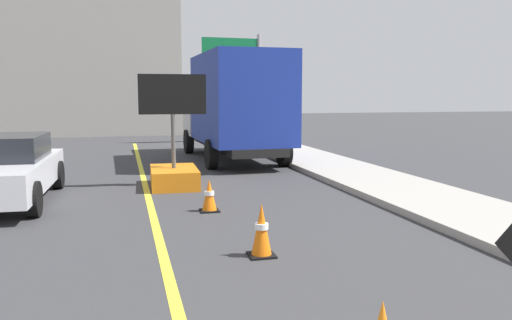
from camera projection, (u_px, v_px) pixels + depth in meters
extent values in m
cube|color=yellow|center=(169.00, 278.00, 6.18)|extent=(0.14, 36.00, 0.01)
cube|color=orange|center=(174.00, 177.00, 12.44)|extent=(1.16, 1.84, 0.45)
cylinder|color=#4C4C4C|center=(173.00, 141.00, 12.33)|extent=(0.10, 0.10, 1.30)
cube|color=black|center=(172.00, 94.00, 12.19)|extent=(1.60, 0.14, 0.95)
sphere|color=yellow|center=(195.00, 94.00, 12.35)|extent=(0.09, 0.09, 0.09)
sphere|color=yellow|center=(183.00, 94.00, 12.29)|extent=(0.09, 0.09, 0.09)
sphere|color=yellow|center=(170.00, 94.00, 12.22)|extent=(0.09, 0.09, 0.09)
sphere|color=yellow|center=(157.00, 94.00, 12.16)|extent=(0.09, 0.09, 0.09)
sphere|color=yellow|center=(150.00, 87.00, 12.10)|extent=(0.09, 0.09, 0.09)
sphere|color=yellow|center=(150.00, 102.00, 12.14)|extent=(0.09, 0.09, 0.09)
cube|color=black|center=(232.00, 143.00, 17.60)|extent=(1.88, 7.01, 0.25)
cube|color=silver|center=(217.00, 110.00, 19.85)|extent=(2.46, 2.02, 1.90)
cube|color=navy|center=(240.00, 98.00, 16.39)|extent=(2.54, 4.80, 2.81)
cylinder|color=black|center=(189.00, 141.00, 19.55)|extent=(0.31, 0.91, 0.90)
cylinder|color=black|center=(247.00, 140.00, 20.19)|extent=(0.31, 0.91, 0.90)
cylinder|color=black|center=(211.00, 154.00, 15.31)|extent=(0.31, 0.91, 0.90)
cylinder|color=black|center=(284.00, 152.00, 15.94)|extent=(0.31, 0.91, 0.90)
cylinder|color=black|center=(33.00, 199.00, 9.28)|extent=(0.24, 0.67, 0.66)
cylinder|color=black|center=(58.00, 175.00, 12.14)|extent=(0.24, 0.67, 0.66)
cylinder|color=gray|center=(259.00, 89.00, 24.04)|extent=(0.18, 0.18, 5.00)
cube|color=#0F6033|center=(230.00, 52.00, 23.41)|extent=(2.60, 0.20, 1.30)
cube|color=white|center=(230.00, 52.00, 23.44)|extent=(1.82, 0.11, 0.18)
cube|color=gray|center=(68.00, 60.00, 31.06)|extent=(12.62, 9.80, 8.62)
cube|color=black|center=(261.00, 255.00, 7.06)|extent=(0.36, 0.36, 0.03)
cone|color=orange|center=(262.00, 229.00, 7.01)|extent=(0.28, 0.28, 0.71)
cylinder|color=white|center=(262.00, 226.00, 7.01)|extent=(0.19, 0.19, 0.08)
cube|color=black|center=(209.00, 211.00, 9.78)|extent=(0.36, 0.36, 0.03)
cone|color=orange|center=(209.00, 195.00, 9.74)|extent=(0.28, 0.28, 0.59)
cylinder|color=white|center=(209.00, 193.00, 9.74)|extent=(0.19, 0.19, 0.08)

